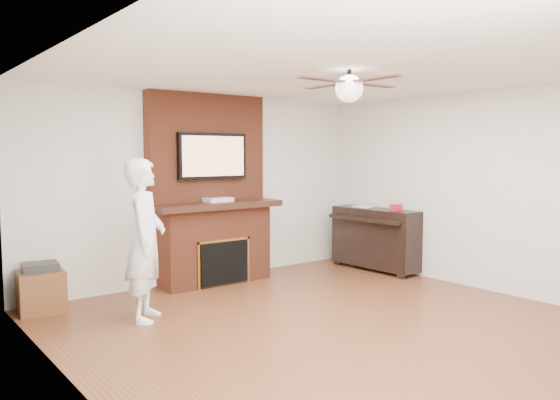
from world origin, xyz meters
TOP-DOWN VIEW (x-y plane):
  - room_shell at (0.00, 0.00)m, footprint 5.36×5.86m
  - fireplace at (0.00, 2.55)m, footprint 1.78×0.64m
  - tv at (0.00, 2.50)m, footprint 1.00×0.08m
  - ceiling_fan at (-0.00, 0.00)m, footprint 1.21×1.21m
  - person at (-1.40, 1.51)m, footprint 0.69×0.73m
  - side_table at (-2.18, 2.48)m, footprint 0.51×0.51m
  - piano at (2.28, 1.71)m, footprint 0.57×1.40m
  - cable_box at (0.05, 2.45)m, footprint 0.38×0.23m
  - candle_orange at (-0.11, 2.30)m, footprint 0.07×0.07m
  - candle_green at (-0.05, 2.35)m, footprint 0.07×0.07m
  - candle_cream at (0.07, 2.35)m, footprint 0.07×0.07m
  - candle_blue at (0.20, 2.35)m, footprint 0.06×0.06m
  - candle_blue_extra at (-0.19, 2.35)m, footprint 0.06×0.06m

SIDE VIEW (x-z plane):
  - candle_blue at x=0.20m, z-range 0.00..0.08m
  - candle_blue_extra at x=-0.19m, z-range 0.00..0.08m
  - candle_green at x=-0.05m, z-range 0.00..0.09m
  - candle_cream at x=0.07m, z-range 0.00..0.11m
  - candle_orange at x=-0.11m, z-range 0.00..0.14m
  - side_table at x=-2.18m, z-range -0.02..0.52m
  - piano at x=2.28m, z-range -0.01..0.99m
  - person at x=-1.40m, z-range 0.00..1.66m
  - fireplace at x=0.00m, z-range -0.25..2.25m
  - cable_box at x=0.05m, z-range 1.08..1.13m
  - room_shell at x=0.00m, z-range -0.18..2.68m
  - tv at x=0.00m, z-range 1.38..1.98m
  - ceiling_fan at x=0.00m, z-range 2.18..2.49m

